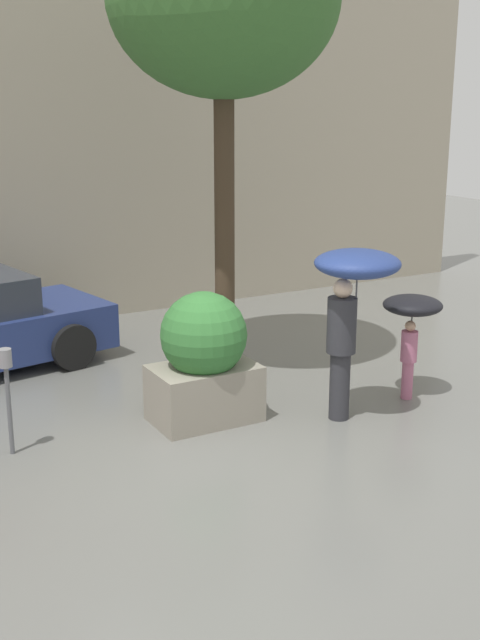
{
  "coord_description": "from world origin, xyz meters",
  "views": [
    {
      "loc": [
        -3.58,
        -6.85,
        3.69
      ],
      "look_at": [
        1.15,
        1.6,
        1.05
      ],
      "focal_mm": 45.0,
      "sensor_mm": 36.0,
      "label": 1
    }
  ],
  "objects_px": {
    "parking_meter": "(7,379)",
    "planter_box": "(204,358)",
    "person_adult": "(352,289)",
    "person_child": "(412,315)"
  },
  "relations": [
    {
      "from": "planter_box",
      "to": "parking_meter",
      "type": "distance_m",
      "value": 2.26
    },
    {
      "from": "person_child",
      "to": "parking_meter",
      "type": "xyz_separation_m",
      "value": [
        -4.91,
        0.74,
        -0.24
      ]
    },
    {
      "from": "person_child",
      "to": "parking_meter",
      "type": "relative_size",
      "value": 1.12
    },
    {
      "from": "parking_meter",
      "to": "person_adult",
      "type": "bearing_deg",
      "value": -14.33
    },
    {
      "from": "person_adult",
      "to": "parking_meter",
      "type": "height_order",
      "value": "person_adult"
    },
    {
      "from": "planter_box",
      "to": "person_child",
      "type": "relative_size",
      "value": 1.18
    },
    {
      "from": "parking_meter",
      "to": "planter_box",
      "type": "bearing_deg",
      "value": -4.19
    },
    {
      "from": "person_adult",
      "to": "person_child",
      "type": "distance_m",
      "value": 1.26
    },
    {
      "from": "person_child",
      "to": "planter_box",
      "type": "bearing_deg",
      "value": 128.08
    },
    {
      "from": "planter_box",
      "to": "person_adult",
      "type": "relative_size",
      "value": 0.76
    }
  ]
}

